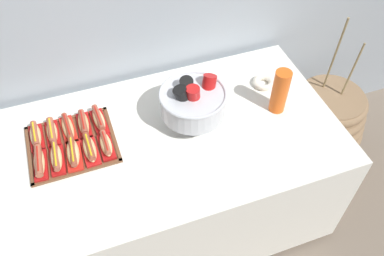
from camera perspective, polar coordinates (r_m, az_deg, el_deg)
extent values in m
plane|color=#7A6B5B|center=(2.54, -2.30, -11.92)|extent=(10.00, 10.00, 0.00)
cube|color=white|center=(2.21, -2.61, -6.98)|extent=(1.64, 0.92, 0.70)
cylinder|color=black|center=(2.57, 15.43, -12.93)|extent=(0.05, 0.05, 0.04)
cylinder|color=black|center=(2.71, -18.94, -9.55)|extent=(0.05, 0.05, 0.04)
cylinder|color=black|center=(2.87, 8.85, -1.95)|extent=(0.05, 0.05, 0.04)
cylinder|color=#896B4C|center=(2.79, 18.25, 0.73)|extent=(0.40, 0.40, 0.50)
torus|color=#896B4C|center=(2.94, 17.30, -1.95)|extent=(0.51, 0.51, 0.08)
torus|color=#896B4C|center=(2.88, 17.67, -0.91)|extent=(0.54, 0.54, 0.08)
torus|color=#896B4C|center=(2.82, 18.06, 0.18)|extent=(0.53, 0.53, 0.08)
torus|color=#896B4C|center=(2.76, 18.46, 1.31)|extent=(0.50, 0.50, 0.08)
torus|color=#896B4C|center=(2.70, 18.88, 2.48)|extent=(0.47, 0.47, 0.08)
torus|color=#896B4C|center=(2.65, 19.31, 3.71)|extent=(0.44, 0.44, 0.08)
cylinder|color=#937F56|center=(2.44, 19.68, 9.68)|extent=(0.08, 0.09, 0.57)
cylinder|color=#937F56|center=(2.54, 21.92, 7.68)|extent=(0.04, 0.02, 0.37)
cube|color=brown|center=(1.97, -16.72, -2.27)|extent=(0.41, 0.36, 0.01)
cube|color=brown|center=(1.86, -15.97, -6.04)|extent=(0.41, 0.02, 0.01)
cube|color=brown|center=(2.08, -17.48, 1.33)|extent=(0.41, 0.02, 0.01)
cube|color=brown|center=(1.99, -22.19, -3.57)|extent=(0.02, 0.36, 0.01)
cube|color=brown|center=(1.96, -11.28, -0.68)|extent=(0.02, 0.36, 0.01)
cube|color=#B21414|center=(1.92, -20.77, -4.97)|extent=(0.07, 0.18, 0.02)
ellipsoid|color=#E0BC7F|center=(1.91, -20.95, -4.58)|extent=(0.05, 0.17, 0.04)
cylinder|color=#A8563D|center=(1.90, -21.05, -4.36)|extent=(0.04, 0.17, 0.03)
cylinder|color=red|center=(1.89, -21.17, -4.09)|extent=(0.01, 0.14, 0.01)
cube|color=#B21414|center=(1.91, -18.61, -4.42)|extent=(0.07, 0.18, 0.02)
ellipsoid|color=#E0BC7F|center=(1.90, -18.79, -3.98)|extent=(0.06, 0.16, 0.04)
cylinder|color=#9E4C38|center=(1.89, -18.88, -3.74)|extent=(0.03, 0.16, 0.03)
cylinder|color=yellow|center=(1.88, -18.97, -3.52)|extent=(0.01, 0.14, 0.01)
cube|color=red|center=(1.91, -16.44, -3.85)|extent=(0.08, 0.18, 0.02)
ellipsoid|color=#E0BC7F|center=(1.89, -16.59, -3.42)|extent=(0.06, 0.17, 0.04)
cylinder|color=brown|center=(1.88, -16.68, -3.17)|extent=(0.04, 0.17, 0.03)
cylinder|color=yellow|center=(1.87, -16.76, -2.94)|extent=(0.02, 0.14, 0.01)
cube|color=red|center=(1.90, -14.26, -3.28)|extent=(0.07, 0.18, 0.02)
ellipsoid|color=#E0BC7F|center=(1.89, -14.39, -2.84)|extent=(0.06, 0.16, 0.04)
cylinder|color=brown|center=(1.88, -14.46, -2.60)|extent=(0.04, 0.16, 0.03)
cylinder|color=yellow|center=(1.87, -14.54, -2.33)|extent=(0.01, 0.13, 0.01)
cube|color=#B21414|center=(1.90, -12.07, -2.69)|extent=(0.06, 0.16, 0.02)
ellipsoid|color=#E0BC7F|center=(1.89, -12.18, -2.28)|extent=(0.05, 0.15, 0.04)
cylinder|color=#A8563D|center=(1.88, -12.23, -2.05)|extent=(0.03, 0.14, 0.03)
cylinder|color=red|center=(1.87, -12.29, -1.82)|extent=(0.01, 0.12, 0.01)
cube|color=#B21414|center=(2.03, -21.24, -1.41)|extent=(0.06, 0.17, 0.02)
ellipsoid|color=#E0BC7F|center=(2.02, -21.42, -0.99)|extent=(0.05, 0.16, 0.04)
cylinder|color=#9E4C38|center=(2.01, -21.51, -0.76)|extent=(0.03, 0.15, 0.03)
cylinder|color=yellow|center=(2.00, -21.62, -0.51)|extent=(0.01, 0.13, 0.01)
cube|color=#B21414|center=(2.02, -19.20, -0.86)|extent=(0.06, 0.17, 0.02)
ellipsoid|color=#E0BC7F|center=(2.01, -19.34, -0.51)|extent=(0.05, 0.15, 0.04)
cylinder|color=#A8563D|center=(2.00, -19.42, -0.31)|extent=(0.03, 0.15, 0.03)
cylinder|color=yellow|center=(1.99, -19.52, -0.04)|extent=(0.01, 0.13, 0.01)
cube|color=red|center=(2.02, -17.16, -0.32)|extent=(0.07, 0.18, 0.02)
ellipsoid|color=tan|center=(2.00, -17.28, 0.05)|extent=(0.06, 0.17, 0.04)
cylinder|color=brown|center=(1.99, -17.35, 0.26)|extent=(0.04, 0.16, 0.03)
cylinder|color=red|center=(1.99, -17.43, 0.49)|extent=(0.02, 0.14, 0.01)
cube|color=#B21414|center=(2.01, -15.10, 0.23)|extent=(0.06, 0.17, 0.02)
ellipsoid|color=tan|center=(2.00, -15.22, 0.63)|extent=(0.05, 0.16, 0.04)
cylinder|color=#9E4C38|center=(1.99, -15.28, 0.86)|extent=(0.03, 0.15, 0.03)
cylinder|color=red|center=(1.98, -15.36, 1.11)|extent=(0.01, 0.13, 0.01)
cube|color=#B21414|center=(2.01, -13.04, 0.78)|extent=(0.07, 0.17, 0.02)
ellipsoid|color=#E0BC7F|center=(2.00, -13.15, 1.23)|extent=(0.06, 0.16, 0.04)
cylinder|color=#9E4C38|center=(1.99, -13.22, 1.49)|extent=(0.04, 0.16, 0.03)
cylinder|color=red|center=(1.98, -13.28, 1.74)|extent=(0.02, 0.14, 0.01)
cylinder|color=silver|center=(1.98, 0.13, 1.20)|extent=(0.20, 0.20, 0.02)
cone|color=silver|center=(1.96, 0.13, 1.91)|extent=(0.07, 0.07, 0.05)
cylinder|color=silver|center=(1.90, 0.13, 3.63)|extent=(0.31, 0.31, 0.11)
torus|color=silver|center=(1.86, 0.14, 4.86)|extent=(0.32, 0.32, 0.02)
cylinder|color=red|center=(1.90, 2.36, 5.79)|extent=(0.11, 0.11, 0.15)
cylinder|color=black|center=(1.90, -0.76, 5.78)|extent=(0.09, 0.11, 0.14)
cylinder|color=black|center=(1.85, -1.22, 4.31)|extent=(0.12, 0.09, 0.14)
cylinder|color=red|center=(1.85, 0.18, 4.31)|extent=(0.09, 0.09, 0.13)
cylinder|color=#EA5B19|center=(2.05, 12.17, 3.96)|extent=(0.08, 0.08, 0.13)
cylinder|color=#EA5B19|center=(2.03, 12.28, 4.41)|extent=(0.08, 0.08, 0.13)
cylinder|color=#EA5B19|center=(2.02, 12.38, 4.88)|extent=(0.08, 0.08, 0.13)
cylinder|color=#EA5B19|center=(2.00, 12.49, 5.35)|extent=(0.08, 0.08, 0.13)
cylinder|color=#EA5B19|center=(1.99, 12.60, 5.82)|extent=(0.08, 0.08, 0.13)
cylinder|color=#EA5B19|center=(1.97, 12.71, 6.31)|extent=(0.08, 0.08, 0.13)
torus|color=silver|center=(2.20, 10.17, 6.41)|extent=(0.12, 0.12, 0.03)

